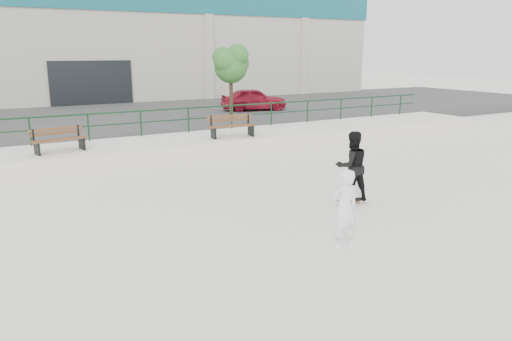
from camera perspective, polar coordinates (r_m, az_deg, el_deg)
ground at (r=11.34m, az=8.86°, el=-6.15°), size 120.00×120.00×0.00m
ledge at (r=19.35m, az=-8.92°, el=2.84°), size 30.00×3.00×0.50m
parking_strip at (r=27.36m, az=-15.40°, el=5.63°), size 60.00×14.00×0.50m
railing at (r=20.40m, az=-10.35°, el=6.16°), size 28.00×0.06×1.03m
commercial_building at (r=40.84m, az=-20.99°, el=13.78°), size 44.20×16.33×8.00m
bench_left at (r=17.83m, az=-21.61°, el=3.27°), size 1.84×0.82×0.82m
bench_right at (r=19.51m, az=-2.79°, el=5.09°), size 1.92×0.74×0.86m
tree at (r=25.02m, az=-2.86°, el=12.19°), size 2.03×1.81×3.61m
red_car at (r=28.38m, az=-0.27°, el=8.15°), size 3.91×2.38×1.25m
skateboard at (r=12.92m, az=10.72°, el=-3.42°), size 0.79×0.26×0.09m
standing_skater at (r=12.69m, az=10.89°, el=0.50°), size 0.99×0.85×1.77m
seated_skater at (r=9.75m, az=10.08°, el=-4.48°), size 0.62×0.43×1.61m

